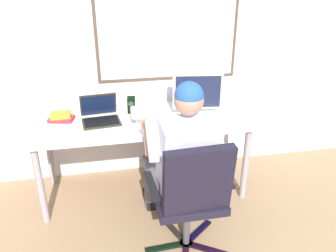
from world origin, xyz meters
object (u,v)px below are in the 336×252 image
office_chair (192,193)px  desk_speaker (131,105)px  person_seated (181,157)px  cd_case (157,124)px  desk (143,125)px  crt_monitor (197,92)px  book_stack (61,117)px  wine_glass (136,114)px  laptop (100,114)px

office_chair → desk_speaker: 1.09m
person_seated → cd_case: size_ratio=8.85×
desk → cd_case: cd_case is taller
crt_monitor → book_stack: 1.18m
desk → crt_monitor: (0.48, -0.00, 0.27)m
person_seated → desk_speaker: (-0.28, 0.75, 0.14)m
person_seated → crt_monitor: size_ratio=2.95×
wine_glass → book_stack: wine_glass is taller
desk → cd_case: 0.20m
crt_monitor → desk: bearing=179.9°
desk_speaker → book_stack: size_ratio=0.65×
crt_monitor → desk_speaker: crt_monitor is taller
desk → desk_speaker: bearing=118.2°
laptop → book_stack: size_ratio=1.51×
desk → crt_monitor: size_ratio=4.31×
crt_monitor → laptop: crt_monitor is taller
desk_speaker → crt_monitor: bearing=-14.9°
desk → office_chair: bearing=-76.0°
desk → desk_speaker: 0.22m
book_stack → crt_monitor: bearing=-4.0°
desk → laptop: laptop is taller
office_chair → cd_case: bearing=98.8°
person_seated → cd_case: person_seated is taller
crt_monitor → cd_case: size_ratio=3.00×
crt_monitor → desk_speaker: 0.59m
book_stack → laptop: bearing=-9.4°
desk → office_chair: 0.90m
laptop → cd_case: 0.49m
desk_speaker → book_stack: (-0.60, -0.07, -0.04)m
crt_monitor → book_stack: bearing=176.0°
book_stack → cd_case: (0.78, -0.23, -0.03)m
wine_glass → desk: bearing=67.2°
desk_speaker → person_seated: bearing=-69.5°
office_chair → crt_monitor: (0.26, 0.87, 0.40)m
desk → desk_speaker: size_ratio=12.71×
laptop → cd_case: bearing=-20.8°
desk → wine_glass: size_ratio=11.22×
wine_glass → crt_monitor: bearing=16.6°
office_chair → laptop: 1.09m
person_seated → wine_glass: (-0.27, 0.44, 0.18)m
wine_glass → desk_speaker: (-0.01, 0.31, -0.04)m
crt_monitor → cd_case: 0.45m
desk → office_chair: (0.22, -0.87, -0.12)m
person_seated → cd_case: (-0.10, 0.46, 0.07)m
crt_monitor → book_stack: size_ratio=1.93×
crt_monitor → wine_glass: size_ratio=2.61×
desk_speaker → office_chair: bearing=-73.8°
office_chair → book_stack: bearing=133.4°
office_chair → desk: bearing=104.0°
office_chair → person_seated: (-0.01, 0.26, 0.12)m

